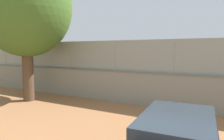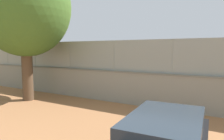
{
  "view_description": "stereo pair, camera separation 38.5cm",
  "coord_description": "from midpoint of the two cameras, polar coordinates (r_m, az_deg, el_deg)",
  "views": [
    {
      "loc": [
        -7.85,
        20.05,
        2.94
      ],
      "look_at": [
        -1.0,
        6.33,
        1.44
      ],
      "focal_mm": 32.95,
      "sensor_mm": 36.0,
      "label": 1
    },
    {
      "loc": [
        -8.2,
        19.88,
        2.94
      ],
      "look_at": [
        -1.0,
        6.33,
        1.44
      ],
      "focal_mm": 32.95,
      "sensor_mm": 36.0,
      "label": 2
    }
  ],
  "objects": [
    {
      "name": "ground_plane",
      "position": [
        21.72,
        6.02,
        -2.23
      ],
      "size": [
        260.0,
        260.0,
        0.0
      ],
      "primitive_type": "plane",
      "color": "#A36B42"
    },
    {
      "name": "perimeter_wall",
      "position": [
        11.73,
        1.49,
        -4.45
      ],
      "size": [
        26.44,
        1.27,
        1.78
      ],
      "color": "gray",
      "rests_on": "ground_plane"
    },
    {
      "name": "fence_panel_on_wall",
      "position": [
        11.56,
        1.51,
        4.03
      ],
      "size": [
        25.97,
        0.92,
        1.69
      ],
      "color": "gray",
      "rests_on": "perimeter_wall"
    },
    {
      "name": "player_foreground_swinging",
      "position": [
        16.65,
        -0.74,
        -1.09
      ],
      "size": [
        1.2,
        0.75,
        1.69
      ],
      "color": "navy",
      "rests_on": "ground_plane"
    },
    {
      "name": "player_at_service_line",
      "position": [
        18.38,
        3.02,
        -0.4
      ],
      "size": [
        0.89,
        1.06,
        1.72
      ],
      "color": "#591919",
      "rests_on": "ground_plane"
    },
    {
      "name": "sports_ball",
      "position": [
        15.41,
        -3.01,
        -5.2
      ],
      "size": [
        0.12,
        0.12,
        0.12
      ],
      "primitive_type": "sphere",
      "color": "yellow",
      "rests_on": "ground_plane"
    },
    {
      "name": "spare_ball_by_wall",
      "position": [
        11.39,
        21.05,
        -9.38
      ],
      "size": [
        0.15,
        0.15,
        0.15
      ],
      "primitive_type": "sphere",
      "color": "white",
      "rests_on": "ground_plane"
    },
    {
      "name": "tree_at_lot_edge",
      "position": [
        13.05,
        -22.25,
        15.85
      ],
      "size": [
        5.19,
        5.19,
        8.22
      ],
      "color": "brown",
      "rests_on": "ground_plane"
    }
  ]
}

